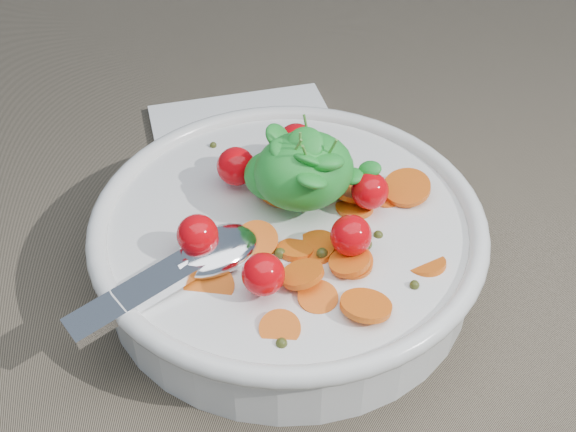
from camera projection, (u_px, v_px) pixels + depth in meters
name	position (u px, v px, depth m)	size (l,w,h in m)	color
ground	(278.00, 292.00, 0.57)	(6.00, 6.00, 0.00)	#7A6C57
bowl	(288.00, 239.00, 0.56)	(0.33, 0.30, 0.13)	silver
napkin	(248.00, 139.00, 0.71)	(0.18, 0.16, 0.01)	white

